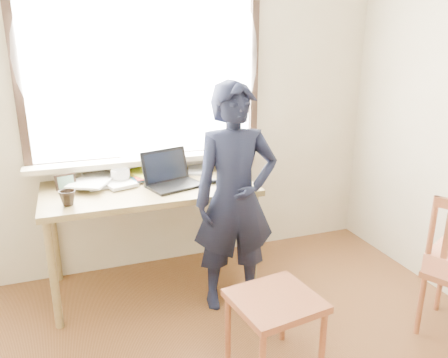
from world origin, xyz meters
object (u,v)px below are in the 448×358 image
object	(u,v)px
work_chair	(275,309)
laptop	(171,177)
desk	(150,197)
mug_white	(120,176)
person	(235,199)
mug_dark	(68,198)

from	to	relation	value
work_chair	laptop	bearing A→B (deg)	105.63
desk	work_chair	distance (m)	1.27
mug_white	person	world-z (taller)	person
mug_white	laptop	bearing A→B (deg)	-27.20
laptop	mug_white	distance (m)	0.38
mug_dark	mug_white	bearing A→B (deg)	43.04
mug_white	work_chair	bearing A→B (deg)	-63.21
laptop	mug_dark	bearing A→B (deg)	-166.03
laptop	person	xyz separation A→B (m)	(0.35, -0.40, -0.08)
mug_white	person	distance (m)	0.90
work_chair	mug_dark	bearing A→B (deg)	137.67
laptop	person	distance (m)	0.53
desk	person	xyz separation A→B (m)	(0.50, -0.43, 0.07)
mug_white	mug_dark	size ratio (longest dim) A/B	1.30
laptop	mug_white	size ratio (longest dim) A/B	3.19
desk	person	size ratio (longest dim) A/B	0.95
mug_dark	work_chair	distance (m)	1.46
desk	person	bearing A→B (deg)	-40.57
desk	laptop	xyz separation A→B (m)	(0.15, -0.03, 0.14)
mug_dark	work_chair	world-z (taller)	mug_dark
laptop	mug_white	xyz separation A→B (m)	(-0.34, 0.17, -0.01)
mug_dark	work_chair	bearing A→B (deg)	-42.33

